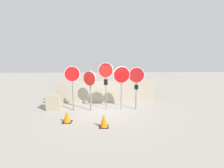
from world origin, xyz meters
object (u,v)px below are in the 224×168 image
object	(u,v)px
stop_sign_3	(122,77)
storage_crate	(54,102)
stop_sign_1	(90,83)
traffic_cone_1	(104,120)
stop_sign_2	(106,74)
stop_sign_4	(137,79)
stop_sign_0	(72,79)
traffic_cone_0	(67,116)

from	to	relation	value
stop_sign_3	storage_crate	size ratio (longest dim) A/B	2.84
stop_sign_1	traffic_cone_1	world-z (taller)	stop_sign_1
stop_sign_2	traffic_cone_1	world-z (taller)	stop_sign_2
stop_sign_1	stop_sign_4	xyz separation A→B (m)	(2.58, 0.17, 0.15)
storage_crate	stop_sign_3	bearing A→B (deg)	-2.46
traffic_cone_1	storage_crate	size ratio (longest dim) A/B	0.70
stop_sign_2	storage_crate	bearing A→B (deg)	-173.03
stop_sign_3	stop_sign_1	bearing A→B (deg)	178.54
traffic_cone_1	storage_crate	bearing A→B (deg)	138.47
stop_sign_0	stop_sign_1	size ratio (longest dim) A/B	1.11
traffic_cone_1	stop_sign_2	bearing A→B (deg)	87.56
stop_sign_4	storage_crate	xyz separation A→B (m)	(-4.68, 0.14, -1.31)
stop_sign_0	stop_sign_3	bearing A→B (deg)	-5.62
storage_crate	stop_sign_2	bearing A→B (deg)	-1.56
traffic_cone_0	storage_crate	xyz separation A→B (m)	(-1.15, 1.92, 0.16)
stop_sign_1	storage_crate	size ratio (longest dim) A/B	2.58
stop_sign_0	traffic_cone_1	bearing A→B (deg)	-60.16
stop_sign_2	stop_sign_4	world-z (taller)	stop_sign_2
stop_sign_1	storage_crate	world-z (taller)	stop_sign_1
traffic_cone_1	stop_sign_0	bearing A→B (deg)	126.36
stop_sign_4	traffic_cone_0	size ratio (longest dim) A/B	4.34
traffic_cone_0	storage_crate	size ratio (longest dim) A/B	0.64
stop_sign_0	stop_sign_4	xyz separation A→B (m)	(3.53, 0.06, -0.07)
stop_sign_0	stop_sign_2	size ratio (longest dim) A/B	0.94
stop_sign_0	stop_sign_4	bearing A→B (deg)	-5.51
stop_sign_1	stop_sign_4	bearing A→B (deg)	36.17
stop_sign_3	stop_sign_2	bearing A→B (deg)	168.18
stop_sign_1	stop_sign_4	world-z (taller)	stop_sign_4
traffic_cone_0	stop_sign_3	bearing A→B (deg)	33.07
stop_sign_3	stop_sign_4	xyz separation A→B (m)	(0.83, 0.02, -0.11)
traffic_cone_1	stop_sign_4	bearing A→B (deg)	52.77
stop_sign_0	traffic_cone_1	size ratio (longest dim) A/B	4.11
stop_sign_1	stop_sign_2	xyz separation A→B (m)	(0.87, 0.23, 0.47)
storage_crate	stop_sign_0	bearing A→B (deg)	-10.23
stop_sign_4	traffic_cone_0	distance (m)	4.21
traffic_cone_0	stop_sign_0	bearing A→B (deg)	90.13
stop_sign_1	traffic_cone_0	bearing A→B (deg)	-88.10
stop_sign_1	stop_sign_3	world-z (taller)	stop_sign_3
stop_sign_3	traffic_cone_1	distance (m)	2.99
stop_sign_0	traffic_cone_0	xyz separation A→B (m)	(0.00, -1.71, -1.53)
stop_sign_0	stop_sign_3	world-z (taller)	stop_sign_0
stop_sign_4	stop_sign_0	bearing A→B (deg)	-166.89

